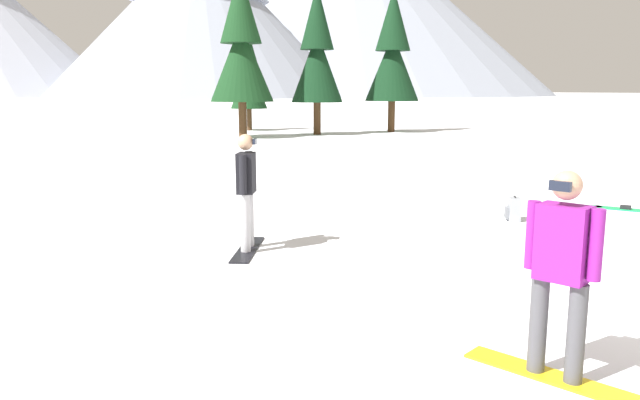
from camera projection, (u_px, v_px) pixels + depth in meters
snowboarder_foreground at (561, 271)px, 5.07m from camera, size 0.82×1.55×1.78m
snowboarder_midground at (247, 189)px, 9.25m from camera, size 1.00×1.47×1.77m
loose_snowboard_far_spare at (639, 210)px, 12.43m from camera, size 1.28×1.75×0.09m
backpack_grey at (513, 209)px, 11.49m from camera, size 0.37×0.38×0.47m
pine_tree_short at (241, 47)px, 30.74m from camera, size 3.19×3.19×8.25m
pine_tree_tall at (393, 54)px, 34.98m from camera, size 3.07×3.07×8.07m
pine_tree_slender at (249, 76)px, 36.53m from camera, size 2.19×2.19×5.93m
pine_tree_twin at (317, 53)px, 32.82m from camera, size 2.78×2.78×7.94m
peak_west_ridge at (200, 14)px, 198.57m from camera, size 98.89×98.89×50.70m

